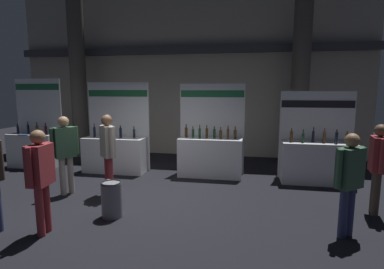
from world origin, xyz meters
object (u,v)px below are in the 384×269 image
object	(u,v)px
exhibitor_booth_2	(210,153)
exhibitor_booth_0	(35,146)
exhibitor_booth_3	(317,159)
trash_bin	(112,199)
visitor_4	(40,172)
visitor_1	(108,148)
visitor_3	(65,148)
visitor_2	(378,161)
exhibitor_booth_1	(115,150)
visitor_0	(349,176)

from	to	relation	value
exhibitor_booth_2	exhibitor_booth_0	bearing A→B (deg)	179.36
exhibitor_booth_3	trash_bin	world-z (taller)	exhibitor_booth_3
exhibitor_booth_0	visitor_4	bearing A→B (deg)	-51.15
trash_bin	visitor_1	world-z (taller)	visitor_1
visitor_3	visitor_4	xyz separation A→B (m)	(0.71, -1.74, -0.02)
exhibitor_booth_0	visitor_3	xyz separation A→B (m)	(2.33, -2.04, 0.40)
exhibitor_booth_0	visitor_1	xyz separation A→B (m)	(3.27, -1.92, 0.42)
trash_bin	visitor_1	distance (m)	1.40
visitor_1	visitor_2	world-z (taller)	visitor_1
exhibitor_booth_2	trash_bin	distance (m)	3.26
exhibitor_booth_1	visitor_2	xyz separation A→B (m)	(5.94, -1.88, 0.40)
trash_bin	visitor_0	xyz separation A→B (m)	(3.92, -0.04, 0.65)
visitor_2	visitor_4	distance (m)	5.78
exhibitor_booth_1	visitor_2	bearing A→B (deg)	-17.57
exhibitor_booth_0	exhibitor_booth_1	distance (m)	2.60
exhibitor_booth_2	visitor_0	size ratio (longest dim) A/B	1.49
exhibitor_booth_1	visitor_0	xyz separation A→B (m)	(5.14, -2.90, 0.37)
exhibitor_booth_3	visitor_4	distance (m)	6.06
exhibitor_booth_1	exhibitor_booth_3	bearing A→B (deg)	-0.76
exhibitor_booth_1	visitor_0	bearing A→B (deg)	-29.38
visitor_2	visitor_3	world-z (taller)	visitor_3
visitor_1	visitor_0	bearing A→B (deg)	31.51
visitor_1	exhibitor_booth_1	bearing A→B (deg)	155.47
visitor_3	exhibitor_booth_0	bearing A→B (deg)	88.50
trash_bin	visitor_4	xyz separation A→B (m)	(-0.78, -0.80, 0.68)
exhibitor_booth_1	visitor_0	distance (m)	5.91
exhibitor_booth_3	trash_bin	xyz separation A→B (m)	(-4.08, -2.79, -0.27)
exhibitor_booth_3	visitor_2	size ratio (longest dim) A/B	1.34
exhibitor_booth_2	visitor_2	size ratio (longest dim) A/B	1.46
exhibitor_booth_1	trash_bin	distance (m)	3.12
exhibitor_booth_0	exhibitor_booth_2	xyz separation A→B (m)	(5.26, -0.06, -0.01)
visitor_0	visitor_2	bearing A→B (deg)	-167.84
visitor_2	visitor_3	size ratio (longest dim) A/B	0.97
exhibitor_booth_3	visitor_2	distance (m)	1.96
visitor_1	visitor_3	size ratio (longest dim) A/B	1.02
exhibitor_booth_1	visitor_1	distance (m)	1.97
exhibitor_booth_3	visitor_3	distance (m)	5.89
exhibitor_booth_1	exhibitor_booth_2	world-z (taller)	exhibitor_booth_1
visitor_0	visitor_4	bearing A→B (deg)	-30.52
visitor_1	exhibitor_booth_0	bearing A→B (deg)	-165.23
exhibitor_booth_0	exhibitor_booth_2	bearing A→B (deg)	-0.64
visitor_2	exhibitor_booth_2	bearing A→B (deg)	-110.31
exhibitor_booth_3	visitor_4	bearing A→B (deg)	-143.51
exhibitor_booth_1	exhibitor_booth_3	world-z (taller)	exhibitor_booth_1
exhibitor_booth_1	visitor_0	world-z (taller)	exhibitor_booth_1
exhibitor_booth_2	exhibitor_booth_3	distance (m)	2.65
visitor_2	visitor_4	size ratio (longest dim) A/B	1.00
exhibitor_booth_1	exhibitor_booth_2	size ratio (longest dim) A/B	1.02
exhibitor_booth_2	visitor_0	bearing A→B (deg)	-49.89
exhibitor_booth_3	visitor_3	bearing A→B (deg)	-161.63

